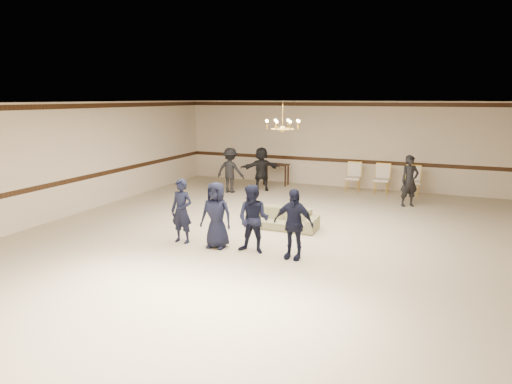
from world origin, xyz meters
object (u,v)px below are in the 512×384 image
Objects in this scene: chandelier at (283,116)px; adult_right at (409,181)px; adult_left at (230,170)px; boy_c at (253,219)px; boy_b at (216,215)px; banquet_chair_mid at (382,180)px; banquet_chair_left at (353,178)px; console_table at (276,174)px; banquet_chair_right at (412,182)px; adult_mid at (261,169)px; settee at (282,218)px; boy_d at (293,224)px; boy_a at (182,211)px.

chandelier reaches higher than adult_right.
boy_c is at bearing 121.24° from adult_left.
boy_c is (0.06, -1.99, -2.13)m from chandelier.
boy_b is 7.66m from banquet_chair_mid.
banquet_chair_left is 1.00m from banquet_chair_mid.
banquet_chair_left is 3.01m from console_table.
banquet_chair_left is at bearing 80.35° from chandelier.
banquet_chair_right is at bearing -163.04° from adult_left.
adult_left is 1.52× the size of banquet_chair_right.
banquet_chair_mid is at bearing 157.54° from adult_mid.
adult_right reaches higher than banquet_chair_right.
adult_right reaches higher than banquet_chair_left.
boy_c is 6.53m from adult_mid.
console_table is at bearing -116.64° from adult_left.
chandelier is at bearing 136.10° from settee.
boy_b is at bearing -120.63° from banquet_chair_right.
settee is at bearing -62.50° from console_table.
boy_d is at bearing -64.29° from chandelier.
adult_right reaches higher than banquet_chair_mid.
chandelier reaches higher than adult_left.
settee is 1.73× the size of banquet_chair_mid.
boy_c is 0.90m from boy_d.
console_table is at bearing 126.95° from adult_right.
boy_a reaches higher than banquet_chair_right.
adult_left is 1.00× the size of adult_mid.
banquet_chair_left is (1.72, 7.16, -0.23)m from boy_b.
settee is at bearing 89.57° from boy_c.
adult_mid is (-1.39, 6.11, 0.05)m from boy_b.
adult_left is at bearing 1.05° from adult_mid.
boy_b is at bearing -157.74° from adult_right.
adult_mid is at bearing 140.78° from adult_right.
banquet_chair_mid is at bearing 74.93° from boy_c.
settee is (-0.91, 1.95, -0.49)m from boy_d.
chandelier reaches higher than boy_c.
banquet_chair_left is at bearing 161.87° from adult_mid.
boy_b is at bearing 2.51° from boy_a.
banquet_chair_left is at bearing 1.87° from console_table.
adult_mid is (-2.29, 6.11, 0.05)m from boy_c.
boy_c is 1.51× the size of console_table.
boy_d is at bearing -143.22° from adult_right.
settee is at bearing 81.87° from adult_mid.
adult_left is at bearing 109.59° from boy_b.
boy_b reaches higher than settee.
boy_c is 0.83× the size of settee.
settee is at bearing -121.70° from banquet_chair_right.
adult_right reaches higher than console_table.
adult_right is 1.52× the size of banquet_chair_left.
banquet_chair_mid reaches higher than settee.
boy_a is at bearing 176.64° from boy_b.
boy_a is 0.94× the size of adult_right.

